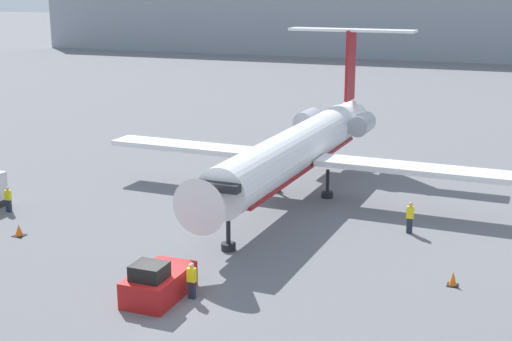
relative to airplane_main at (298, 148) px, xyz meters
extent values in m
plane|color=slate|center=(-0.45, -18.14, -3.46)|extent=(600.00, 600.00, 0.00)
cube|color=#8C939E|center=(-0.45, 101.86, 4.26)|extent=(180.00, 16.00, 15.43)
cylinder|color=white|center=(-0.03, -0.90, -0.06)|extent=(3.61, 21.90, 2.91)
cone|color=white|center=(-0.42, -12.97, -0.06)|extent=(2.98, 2.42, 2.91)
cube|color=black|center=(-0.39, -12.04, 0.45)|extent=(2.50, 0.78, 0.44)
cone|color=white|center=(0.37, 11.60, -0.06)|extent=(2.72, 3.28, 2.62)
cube|color=maroon|center=(-0.03, -0.90, -1.01)|extent=(3.25, 19.71, 0.20)
cube|color=white|center=(7.80, -0.06, -0.71)|extent=(12.75, 2.73, 0.36)
cube|color=white|center=(-7.79, 0.44, -0.71)|extent=(12.75, 2.73, 0.36)
cylinder|color=#ADADB7|center=(2.42, 8.19, 0.30)|extent=(1.64, 2.67, 1.55)
cylinder|color=#ADADB7|center=(-1.89, 8.33, 0.30)|extent=(1.64, 2.67, 1.55)
cube|color=maroon|center=(0.39, 12.24, 4.21)|extent=(0.31, 2.21, 5.63)
cube|color=white|center=(0.39, 12.24, 7.02)|extent=(10.18, 2.12, 0.20)
cylinder|color=black|center=(-0.35, -10.81, -2.49)|extent=(0.24, 0.24, 1.94)
cylinder|color=black|center=(-0.35, -10.81, -3.26)|extent=(0.80, 0.80, 0.40)
cylinder|color=black|center=(-1.87, 0.85, -2.49)|extent=(0.24, 0.24, 1.94)
cylinder|color=black|center=(-1.87, 0.85, -3.26)|extent=(0.80, 0.80, 0.40)
cylinder|color=black|center=(1.92, 0.73, -2.49)|extent=(0.24, 0.24, 1.94)
cylinder|color=black|center=(1.92, 0.73, -3.26)|extent=(0.80, 0.80, 0.40)
cube|color=#B21919|center=(-0.90, -17.49, -2.84)|extent=(2.11, 3.72, 1.24)
cube|color=black|center=(-0.90, -18.31, -1.87)|extent=(1.48, 1.34, 0.70)
cube|color=black|center=(-0.90, -15.70, -3.02)|extent=(1.90, 0.30, 0.74)
cube|color=#232838|center=(0.56, -17.06, -3.04)|extent=(0.32, 0.20, 0.83)
cube|color=yellow|center=(0.56, -17.06, -2.30)|extent=(0.40, 0.24, 0.66)
sphere|color=tan|center=(0.56, -17.06, -1.85)|extent=(0.24, 0.24, 0.24)
cube|color=#232838|center=(8.31, -4.44, -3.01)|extent=(0.32, 0.20, 0.89)
cube|color=yellow|center=(8.31, -4.44, -2.21)|extent=(0.40, 0.24, 0.71)
sphere|color=tan|center=(8.31, -4.44, -1.72)|extent=(0.26, 0.26, 0.26)
cube|color=#232838|center=(-16.00, -9.68, -3.06)|extent=(0.32, 0.20, 0.79)
cube|color=yellow|center=(-16.00, -9.68, -2.35)|extent=(0.40, 0.24, 0.63)
sphere|color=tan|center=(-16.00, -9.68, -1.92)|extent=(0.23, 0.23, 0.23)
cube|color=black|center=(-12.43, -13.09, -3.44)|extent=(0.63, 0.63, 0.04)
cone|color=orange|center=(-12.43, -13.09, -3.09)|extent=(0.45, 0.45, 0.64)
cube|color=black|center=(11.52, -11.23, -3.44)|extent=(0.53, 0.53, 0.04)
cone|color=orange|center=(11.52, -11.23, -3.08)|extent=(0.38, 0.38, 0.67)
camera|label=1|loc=(14.26, -44.04, 10.42)|focal=50.00mm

